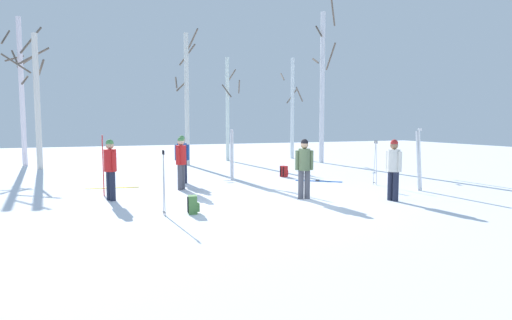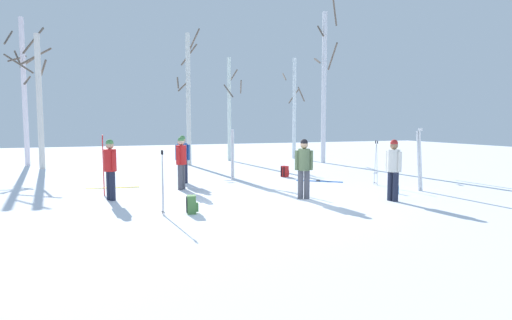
% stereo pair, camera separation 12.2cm
% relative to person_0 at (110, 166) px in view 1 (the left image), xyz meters
% --- Properties ---
extents(ground_plane, '(60.00, 60.00, 0.00)m').
position_rel_person_0_xyz_m(ground_plane, '(3.90, -1.98, -0.98)').
color(ground_plane, white).
extents(person_0, '(0.34, 0.48, 1.72)m').
position_rel_person_0_xyz_m(person_0, '(0.00, 0.00, 0.00)').
color(person_0, '#1E2338').
rests_on(person_0, ground_plane).
extents(person_1, '(0.49, 0.34, 1.72)m').
position_rel_person_0_xyz_m(person_1, '(5.17, -1.73, 0.00)').
color(person_1, '#4C4C56').
rests_on(person_1, ground_plane).
extents(person_2, '(0.35, 0.43, 1.72)m').
position_rel_person_0_xyz_m(person_2, '(2.23, 1.20, 0.00)').
color(person_2, '#4C4C56').
rests_on(person_2, ground_plane).
extents(person_3, '(0.50, 0.34, 1.72)m').
position_rel_person_0_xyz_m(person_3, '(2.55, 2.62, 0.00)').
color(person_3, '#1E2338').
rests_on(person_3, ground_plane).
extents(person_4, '(0.34, 0.51, 1.72)m').
position_rel_person_0_xyz_m(person_4, '(7.34, -2.91, 0.00)').
color(person_4, '#1E2338').
rests_on(person_4, ground_plane).
extents(ski_pair_planted_0, '(0.04, 0.17, 1.82)m').
position_rel_person_0_xyz_m(ski_pair_planted_0, '(-0.17, 0.85, -0.08)').
color(ski_pair_planted_0, red).
rests_on(ski_pair_planted_0, ground_plane).
extents(ski_pair_planted_1, '(0.12, 0.10, 1.92)m').
position_rel_person_0_xyz_m(ski_pair_planted_1, '(4.48, 2.82, -0.03)').
color(ski_pair_planted_1, white).
rests_on(ski_pair_planted_1, ground_plane).
extents(ski_pair_planted_2, '(0.23, 0.14, 2.00)m').
position_rel_person_0_xyz_m(ski_pair_planted_2, '(9.26, -1.76, 0.02)').
color(ski_pair_planted_2, white).
rests_on(ski_pair_planted_2, ground_plane).
extents(ski_pair_lying_0, '(1.46, 1.18, 0.05)m').
position_rel_person_0_xyz_m(ski_pair_lying_0, '(7.35, 1.27, -0.97)').
color(ski_pair_lying_0, blue).
rests_on(ski_pair_lying_0, ground_plane).
extents(ski_pair_lying_1, '(1.71, 0.44, 0.05)m').
position_rel_person_0_xyz_m(ski_pair_lying_1, '(0.14, 2.38, -0.97)').
color(ski_pair_lying_1, yellow).
rests_on(ski_pair_lying_1, ground_plane).
extents(ski_poles_0, '(0.07, 0.23, 1.54)m').
position_rel_person_0_xyz_m(ski_poles_0, '(1.07, -2.48, -0.16)').
color(ski_poles_0, '#B2B2BC').
rests_on(ski_poles_0, ground_plane).
extents(ski_poles_1, '(0.07, 0.21, 1.54)m').
position_rel_person_0_xyz_m(ski_poles_1, '(8.76, -0.19, -0.16)').
color(ski_poles_1, '#B2B2BC').
rests_on(ski_poles_1, ground_plane).
extents(backpack_0, '(0.31, 0.29, 0.44)m').
position_rel_person_0_xyz_m(backpack_0, '(1.75, -2.56, -0.77)').
color(backpack_0, '#4C7F3F').
rests_on(backpack_0, ground_plane).
extents(backpack_1, '(0.34, 0.31, 0.44)m').
position_rel_person_0_xyz_m(backpack_1, '(6.71, 2.93, -0.77)').
color(backpack_1, red).
rests_on(backpack_1, ground_plane).
extents(water_bottle_0, '(0.07, 0.07, 0.27)m').
position_rel_person_0_xyz_m(water_bottle_0, '(8.25, -1.99, -0.85)').
color(water_bottle_0, '#1E72BF').
rests_on(water_bottle_0, ground_plane).
extents(birch_tree_0, '(1.31, 1.48, 7.30)m').
position_rel_person_0_xyz_m(birch_tree_0, '(-3.57, 11.57, 2.83)').
color(birch_tree_0, silver).
rests_on(birch_tree_0, ground_plane).
extents(birch_tree_1, '(1.36, 1.25, 6.62)m').
position_rel_person_0_xyz_m(birch_tree_1, '(-2.70, 9.60, 2.30)').
color(birch_tree_1, silver).
rests_on(birch_tree_1, ground_plane).
extents(birch_tree_2, '(1.22, 1.07, 6.81)m').
position_rel_person_0_xyz_m(birch_tree_2, '(4.11, 8.95, 2.46)').
color(birch_tree_2, silver).
rests_on(birch_tree_2, ground_plane).
extents(birch_tree_3, '(1.24, 1.30, 5.76)m').
position_rel_person_0_xyz_m(birch_tree_3, '(6.79, 10.57, 1.99)').
color(birch_tree_3, silver).
rests_on(birch_tree_3, ground_plane).
extents(birch_tree_4, '(1.47, 1.45, 5.94)m').
position_rel_person_0_xyz_m(birch_tree_4, '(10.82, 10.63, 2.07)').
color(birch_tree_4, silver).
rests_on(birch_tree_4, ground_plane).
extents(birch_tree_5, '(1.26, 1.25, 8.51)m').
position_rel_person_0_xyz_m(birch_tree_5, '(11.11, 7.59, 3.15)').
color(birch_tree_5, silver).
rests_on(birch_tree_5, ground_plane).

